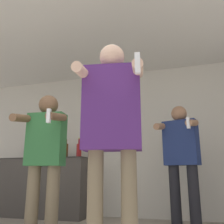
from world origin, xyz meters
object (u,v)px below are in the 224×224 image
(bottle_amber_bourbon, at_px, (47,151))
(bottle_short_whiskey, at_px, (66,150))
(bottle_red_label, at_px, (31,153))
(person_woman_foreground, at_px, (112,126))
(person_spectator_back, at_px, (182,155))
(bottle_dark_rum, at_px, (37,152))
(person_man_side, at_px, (45,153))
(bottle_brown_liquor, at_px, (79,150))

(bottle_amber_bourbon, bearing_deg, bottle_short_whiskey, 0.00)
(bottle_red_label, height_order, bottle_short_whiskey, bottle_short_whiskey)
(bottle_red_label, bearing_deg, bottle_amber_bourbon, -0.00)
(bottle_red_label, bearing_deg, person_woman_foreground, -45.47)
(bottle_red_label, distance_m, bottle_amber_bourbon, 0.32)
(bottle_amber_bourbon, height_order, person_spectator_back, person_spectator_back)
(bottle_red_label, bearing_deg, bottle_short_whiskey, 0.00)
(bottle_amber_bourbon, bearing_deg, person_spectator_back, -10.05)
(bottle_dark_rum, bearing_deg, person_spectator_back, -9.29)
(bottle_red_label, bearing_deg, person_man_side, -51.49)
(bottle_amber_bourbon, xyz_separation_m, person_woman_foreground, (1.85, -2.21, -0.07))
(bottle_amber_bourbon, bearing_deg, bottle_brown_liquor, 0.00)
(bottle_amber_bourbon, distance_m, bottle_short_whiskey, 0.37)
(person_spectator_back, bearing_deg, bottle_short_whiskey, 168.08)
(person_woman_foreground, relative_size, person_man_side, 1.07)
(bottle_amber_bourbon, height_order, person_man_side, person_man_side)
(bottle_brown_liquor, relative_size, bottle_dark_rum, 1.16)
(bottle_amber_bourbon, height_order, bottle_short_whiskey, bottle_short_whiskey)
(bottle_brown_liquor, bearing_deg, bottle_amber_bourbon, -180.00)
(person_woman_foreground, bearing_deg, bottle_dark_rum, 132.84)
(bottle_red_label, xyz_separation_m, bottle_amber_bourbon, (0.32, -0.00, 0.03))
(bottle_red_label, relative_size, bottle_amber_bourbon, 0.85)
(bottle_dark_rum, relative_size, bottle_red_label, 1.04)
(bottle_dark_rum, bearing_deg, person_woman_foreground, -47.16)
(bottle_short_whiskey, height_order, person_man_side, person_man_side)
(bottle_brown_liquor, relative_size, person_woman_foreground, 0.20)
(bottle_red_label, relative_size, person_woman_foreground, 0.16)
(bottle_red_label, height_order, person_spectator_back, person_spectator_back)
(bottle_dark_rum, distance_m, person_spectator_back, 2.54)
(bottle_amber_bourbon, xyz_separation_m, person_man_side, (0.88, -1.50, -0.19))
(bottle_short_whiskey, bearing_deg, bottle_dark_rum, -180.00)
(bottle_dark_rum, xyz_separation_m, person_woman_foreground, (2.05, -2.21, -0.06))
(bottle_brown_liquor, xyz_separation_m, bottle_amber_bourbon, (-0.61, -0.00, 0.01))
(bottle_dark_rum, bearing_deg, bottle_red_label, 180.00)
(bottle_red_label, bearing_deg, person_spectator_back, -8.85)
(bottle_short_whiskey, bearing_deg, bottle_brown_liquor, 0.00)
(bottle_dark_rum, height_order, bottle_red_label, bottle_dark_rum)
(bottle_red_label, bearing_deg, bottle_brown_liquor, 0.00)
(bottle_brown_liquor, height_order, bottle_dark_rum, bottle_brown_liquor)
(bottle_short_whiskey, xyz_separation_m, person_man_side, (0.51, -1.50, -0.19))
(bottle_brown_liquor, height_order, person_spectator_back, person_spectator_back)
(bottle_red_label, xyz_separation_m, person_man_side, (1.19, -1.50, -0.15))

